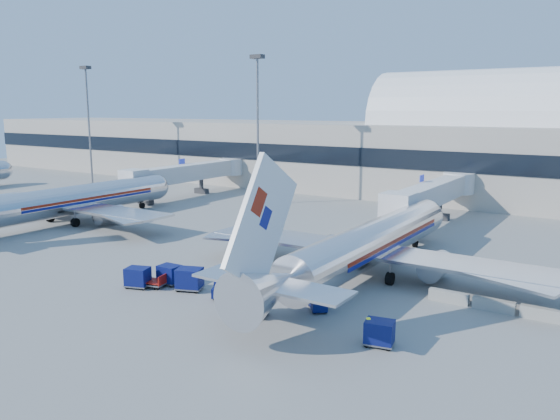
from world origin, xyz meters
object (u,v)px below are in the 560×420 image
Objects in this scene: cart_train_b at (169,274)px; airliner_main at (367,245)px; barrier_mid at (494,305)px; cart_open_red at (153,282)px; airliner_mid at (68,201)px; cart_train_c at (138,277)px; tug_left at (237,269)px; tug_right at (317,301)px; barrier_near at (449,297)px; barrier_far at (543,314)px; jetbridge_near at (435,193)px; cart_train_a at (190,279)px; cart_solo_near at (254,303)px; cart_solo_far at (379,333)px; tug_lead at (226,291)px; mast_west at (258,108)px; jetbridge_mid at (192,172)px; ramp_worker at (369,330)px; mast_far_west at (88,108)px.

airliner_main is at bearing 37.63° from cart_train_b.
barrier_mid reaches higher than cart_open_red.
airliner_mid is 16.17× the size of cart_train_c.
tug_right is at bearing -79.93° from tug_left.
barrier_near is 23.82m from cart_open_red.
airliner_main is 15.02m from barrier_far.
tug_right is 1.03× the size of cart_train_c.
jetbridge_near is 11.94× the size of cart_train_c.
cart_train_a reaches higher than cart_solo_near.
cart_solo_far is at bearing -16.61° from cart_solo_near.
tug_lead is 4.21m from cart_solo_near.
mast_west is 54.58m from barrier_far.
cart_train_c is at bearing 162.70° from cart_solo_near.
cart_train_c reaches higher than barrier_mid.
cart_train_b reaches higher than cart_solo_far.
airliner_main is 19.80m from cart_train_c.
tug_left is at bearing -57.31° from mast_west.
jetbridge_mid is at bearing 115.55° from cart_open_red.
airliner_mid is 30.42m from cart_train_c.
mast_west is 43.85m from cart_train_c.
airliner_mid is 50.12m from barrier_near.
mast_west is 49.08m from cart_solo_near.
cart_train_a is (-0.73, -5.39, 0.37)m from tug_left.
airliner_mid is 49.66m from ramp_worker.
barrier_near is (38.00, -28.00, -14.34)m from mast_west.
cart_train_c is at bearing -68.35° from mast_west.
barrier_mid is 25.85m from cart_train_b.
cart_solo_near is (67.15, -38.47, -13.85)m from mast_far_west.
mast_west is at bearing 147.88° from barrier_far.
tug_left is at bearing -102.98° from jetbridge_near.
airliner_main is at bearing -40.36° from mast_west.
cart_train_a is at bearing 152.92° from tug_lead.
mast_west reaches higher than tug_lead.
cart_solo_near is (-17.45, -10.47, 0.49)m from barrier_far.
cart_train_c reaches higher than tug_left.
cart_open_red is (28.33, -12.40, -2.51)m from airliner_mid.
barrier_near is at bearing -2.87° from airliner_mid.
cart_train_a is (-25.16, -8.83, 0.54)m from barrier_far.
barrier_far is 1.72× the size of ramp_worker.
cart_solo_far is (16.49, -6.78, 0.26)m from tug_left.
ramp_worker reaches higher than barrier_mid.
jetbridge_mid is 11.56× the size of tug_right.
jetbridge_mid is 53.35m from tug_lead.
cart_solo_far reaches higher than barrier_near.
cart_solo_near is at bearing -106.76° from tug_left.
airliner_main reaches higher than barrier_far.
cart_solo_far is at bearing -114.47° from barrier_mid.
jetbridge_near is 32.09m from barrier_mid.
cart_open_red is at bearing -51.55° from jetbridge_mid.
cart_solo_far is at bearing -97.51° from barrier_near.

